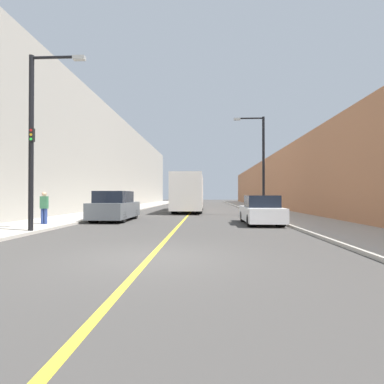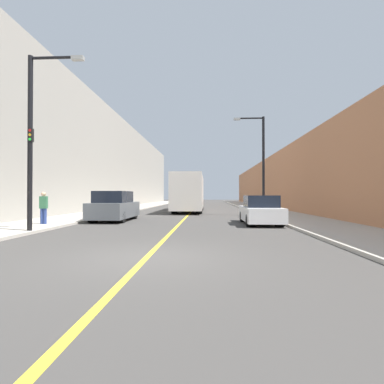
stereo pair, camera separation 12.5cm
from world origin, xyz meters
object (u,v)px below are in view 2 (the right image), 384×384
object	(u,v)px
street_lamp_left	(35,131)
pedestrian	(44,207)
bus	(189,192)
traffic_light	(31,175)
street_lamp_right	(261,159)
car_right_near	(260,211)
parked_suv_left	(114,207)

from	to	relation	value
street_lamp_left	pedestrian	world-z (taller)	street_lamp_left
bus	street_lamp_left	size ratio (longest dim) A/B	1.57
bus	traffic_light	distance (m)	17.91
street_lamp_right	street_lamp_left	bearing A→B (deg)	-135.44
car_right_near	traffic_light	distance (m)	11.27
car_right_near	traffic_light	bearing A→B (deg)	-155.78
pedestrian	street_lamp_left	bearing A→B (deg)	-67.18
parked_suv_left	car_right_near	xyz separation A→B (m)	(8.63, -1.67, -0.15)
street_lamp_right	bus	bearing A→B (deg)	135.14
car_right_near	bus	bearing A→B (deg)	110.44
bus	traffic_light	xyz separation A→B (m)	(-5.52, -17.03, 0.56)
parked_suv_left	traffic_light	xyz separation A→B (m)	(-1.53, -6.24, 1.57)
traffic_light	street_lamp_left	bearing A→B (deg)	44.90
street_lamp_left	street_lamp_right	bearing A→B (deg)	44.56
bus	pedestrian	xyz separation A→B (m)	(-6.57, -14.20, -0.88)
car_right_near	street_lamp_left	size ratio (longest dim) A/B	0.62
parked_suv_left	street_lamp_right	bearing A→B (deg)	26.73
bus	pedestrian	world-z (taller)	bus
car_right_near	pedestrian	xyz separation A→B (m)	(-11.21, -1.74, 0.27)
street_lamp_right	parked_suv_left	bearing A→B (deg)	-153.27
traffic_light	pedestrian	distance (m)	3.35
street_lamp_right	pedestrian	distance (m)	15.36
bus	car_right_near	xyz separation A→B (m)	(4.64, -12.46, -1.15)
car_right_near	street_lamp_right	bearing A→B (deg)	79.64
car_right_near	pedestrian	bearing A→B (deg)	-171.19
parked_suv_left	traffic_light	world-z (taller)	traffic_light
car_right_near	street_lamp_right	size ratio (longest dim) A/B	0.60
bus	parked_suv_left	bearing A→B (deg)	-110.30
bus	street_lamp_left	xyz separation A→B (m)	(-5.42, -16.93, 2.41)
bus	street_lamp_right	world-z (taller)	street_lamp_right
parked_suv_left	street_lamp_left	distance (m)	7.17
traffic_light	pedestrian	world-z (taller)	traffic_light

